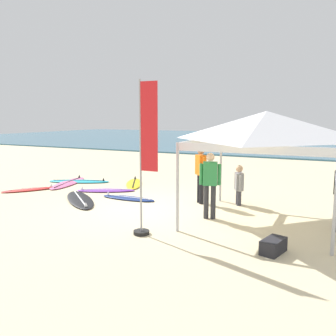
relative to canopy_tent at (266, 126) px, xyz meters
name	(u,v)px	position (x,y,z in m)	size (l,w,h in m)	color
ground_plane	(149,208)	(-3.17, -0.15, -2.39)	(80.00, 80.00, 0.00)	beige
sea	(289,140)	(-3.17, 31.79, -2.34)	(80.00, 36.00, 0.10)	#386B84
canopy_tent	(266,126)	(0.00, 0.00, 0.00)	(3.35, 3.35, 2.75)	#B7B7BC
surfboard_pink	(68,183)	(-7.86, 1.71, -2.35)	(1.37, 2.67, 0.19)	pink
surfboard_purple	(106,190)	(-5.69, 1.21, -2.35)	(2.08, 1.41, 0.19)	purple
surfboard_navy	(128,198)	(-4.35, 0.56, -2.35)	(1.89, 0.54, 0.19)	navy
surfboard_red	(30,189)	(-8.24, 0.14, -2.35)	(1.49, 1.81, 0.19)	red
surfboard_yellow	(134,184)	(-5.45, 2.73, -2.35)	(1.55, 2.20, 0.19)	yellow
surfboard_black	(80,199)	(-5.59, -0.27, -2.35)	(2.42, 2.23, 0.19)	black
surfboard_cyan	(79,181)	(-7.71, 2.18, -2.35)	(2.54, 1.53, 0.19)	#23B2CC
person_green	(210,181)	(-1.28, -0.34, -1.40)	(0.53, 0.32, 1.71)	#2D2D33
person_orange	(201,171)	(-2.07, 1.07, -1.40)	(0.41, 0.42, 1.71)	black
person_grey	(239,183)	(-0.97, 1.39, -1.73)	(0.35, 0.51, 1.20)	#383842
banner_flag	(145,165)	(-2.14, -2.16, -0.82)	(0.60, 0.36, 3.40)	#99999E
gear_bag_near_tent	(273,246)	(0.59, -1.99, -2.25)	(0.60, 0.32, 0.28)	#232328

